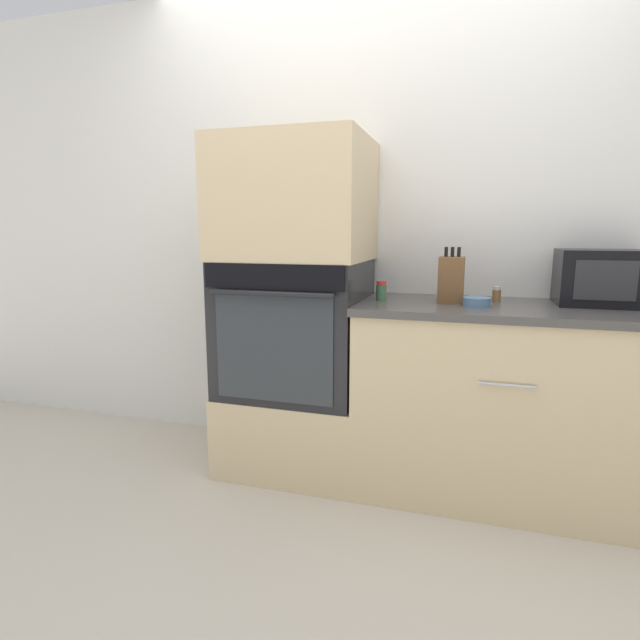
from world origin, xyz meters
TOP-DOWN VIEW (x-y plane):
  - ground_plane at (0.00, 0.00)m, footprint 12.00×12.00m
  - wall_back at (0.00, 0.63)m, footprint 8.00×0.05m
  - oven_cabinet_base at (-0.36, 0.30)m, footprint 0.71×0.60m
  - wall_oven at (-0.36, 0.30)m, footprint 0.69×0.64m
  - oven_cabinet_upper at (-0.36, 0.30)m, footprint 0.71×0.60m
  - counter_unit at (0.64, 0.30)m, footprint 1.31×0.63m
  - microwave at (1.04, 0.42)m, footprint 0.38×0.28m
  - knife_block at (0.40, 0.33)m, footprint 0.11×0.14m
  - bowl at (0.51, 0.23)m, footprint 0.12×0.12m
  - condiment_jar_near at (0.60, 0.41)m, footprint 0.04×0.04m
  - condiment_jar_mid at (0.08, 0.30)m, footprint 0.05×0.05m

SIDE VIEW (x-z plane):
  - ground_plane at x=0.00m, z-range 0.00..0.00m
  - oven_cabinet_base at x=-0.36m, z-range 0.00..0.41m
  - counter_unit at x=0.64m, z-range 0.00..0.90m
  - wall_oven at x=-0.36m, z-range 0.41..1.08m
  - bowl at x=0.51m, z-range 0.89..0.93m
  - condiment_jar_near at x=0.60m, z-range 0.89..0.96m
  - condiment_jar_mid at x=0.08m, z-range 0.89..0.98m
  - knife_block at x=0.40m, z-range 0.87..1.13m
  - microwave at x=1.04m, z-range 0.89..1.14m
  - wall_back at x=0.00m, z-range 0.00..2.50m
  - oven_cabinet_upper at x=-0.36m, z-range 1.08..1.66m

